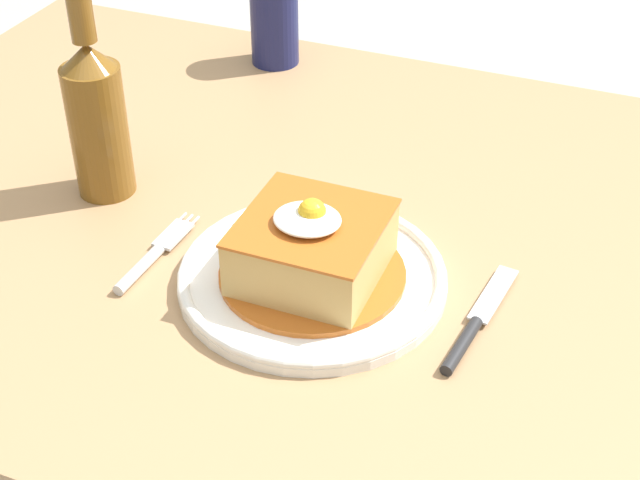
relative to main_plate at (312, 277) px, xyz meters
name	(u,v)px	position (x,y,z in m)	size (l,w,h in m)	color
dining_table	(416,315)	(0.08, 0.11, -0.11)	(1.47, 0.83, 0.73)	#A87F56
main_plate	(312,277)	(0.00, 0.00, 0.00)	(0.26, 0.26, 0.02)	white
sandwich_meal	(312,249)	(0.00, 0.00, 0.03)	(0.18, 0.18, 0.09)	#B75B1E
fork	(151,258)	(-0.16, -0.03, 0.00)	(0.02, 0.14, 0.01)	silver
knife	(471,330)	(0.16, -0.02, 0.00)	(0.03, 0.17, 0.01)	#262628
soda_can	(274,20)	(-0.24, 0.44, 0.05)	(0.07, 0.07, 0.12)	#191E51
beer_bottle_amber	(96,111)	(-0.28, 0.07, 0.09)	(0.06, 0.06, 0.27)	brown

